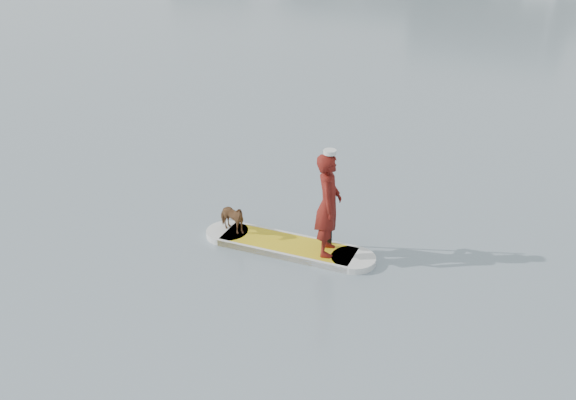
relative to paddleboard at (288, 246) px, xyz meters
The scene contains 6 objects.
ground 0.29m from the paddleboard, 40.12° to the left, with size 140.00×140.00×0.00m, color slate.
paddleboard is the anchor object (origin of this frame).
paddler 1.25m from the paddleboard, ahead, with size 0.68×0.45×1.88m, color maroon.
white_cap 2.11m from the paddleboard, ahead, with size 0.22×0.22×0.07m, color silver.
dog 1.20m from the paddleboard, behind, with size 0.31×0.68×0.57m, color brown.
paddle 1.05m from the paddleboard, 29.80° to the left, with size 0.10×0.30×2.00m.
Camera 1 is at (4.88, -8.94, 6.02)m, focal length 40.00 mm.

